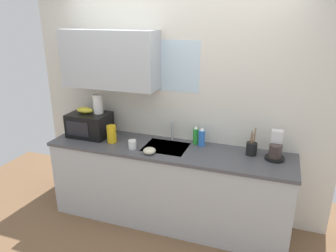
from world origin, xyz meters
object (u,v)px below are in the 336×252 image
(microwave, at_px, (90,125))
(banana_bunch, at_px, (85,110))
(dish_soap_bottle_green, at_px, (196,135))
(dish_soap_bottle_blue, at_px, (202,137))
(paper_towel_roll, at_px, (98,104))
(coffee_maker, at_px, (276,149))
(small_bowl, at_px, (149,151))
(cereal_canister, at_px, (112,134))
(mug_white, at_px, (132,144))
(utensil_crock, at_px, (252,148))

(microwave, relative_size, banana_bunch, 2.30)
(dish_soap_bottle_green, bearing_deg, dish_soap_bottle_blue, -23.66)
(microwave, bearing_deg, dish_soap_bottle_green, 7.45)
(dish_soap_bottle_blue, bearing_deg, microwave, -174.40)
(microwave, distance_m, paper_towel_roll, 0.27)
(paper_towel_roll, relative_size, dish_soap_bottle_green, 1.04)
(banana_bunch, bearing_deg, coffee_maker, 1.57)
(dish_soap_bottle_green, bearing_deg, microwave, -172.55)
(coffee_maker, bearing_deg, small_bowl, -165.79)
(small_bowl, bearing_deg, cereal_canister, 163.72)
(dish_soap_bottle_blue, bearing_deg, paper_towel_roll, -176.36)
(banana_bunch, bearing_deg, cereal_canister, -14.38)
(microwave, distance_m, dish_soap_bottle_blue, 1.32)
(microwave, relative_size, mug_white, 4.84)
(dish_soap_bottle_blue, xyz_separation_m, mug_white, (-0.68, -0.32, -0.05))
(dish_soap_bottle_green, bearing_deg, cereal_canister, -163.78)
(mug_white, relative_size, small_bowl, 0.73)
(coffee_maker, distance_m, dish_soap_bottle_blue, 0.77)
(paper_towel_roll, xyz_separation_m, coffee_maker, (1.97, 0.01, -0.28))
(dish_soap_bottle_blue, bearing_deg, dish_soap_bottle_green, 156.34)
(paper_towel_roll, distance_m, small_bowl, 0.88)
(dish_soap_bottle_green, height_order, utensil_crock, utensil_crock)
(coffee_maker, height_order, small_bowl, coffee_maker)
(banana_bunch, distance_m, cereal_canister, 0.45)
(paper_towel_roll, relative_size, dish_soap_bottle_blue, 1.03)
(coffee_maker, xyz_separation_m, mug_white, (-1.44, -0.25, -0.06))
(dish_soap_bottle_blue, relative_size, utensil_crock, 0.74)
(mug_white, xyz_separation_m, small_bowl, (0.22, -0.06, -0.02))
(coffee_maker, relative_size, dish_soap_bottle_blue, 1.31)
(banana_bunch, relative_size, dish_soap_bottle_green, 0.94)
(paper_towel_roll, bearing_deg, mug_white, -24.22)
(banana_bunch, height_order, dish_soap_bottle_green, banana_bunch)
(microwave, xyz_separation_m, cereal_canister, (0.34, -0.10, -0.04))
(cereal_canister, bearing_deg, paper_towel_roll, 147.99)
(utensil_crock, bearing_deg, mug_white, -167.86)
(paper_towel_roll, height_order, coffee_maker, paper_towel_roll)
(banana_bunch, xyz_separation_m, coffee_maker, (2.12, 0.06, -0.20))
(utensil_crock, bearing_deg, cereal_canister, -173.54)
(dish_soap_bottle_blue, bearing_deg, banana_bunch, -174.66)
(cereal_canister, distance_m, mug_white, 0.31)
(banana_bunch, bearing_deg, dish_soap_bottle_green, 7.10)
(microwave, relative_size, coffee_maker, 1.64)
(banana_bunch, relative_size, coffee_maker, 0.71)
(banana_bunch, height_order, paper_towel_roll, paper_towel_roll)
(banana_bunch, bearing_deg, utensil_crock, 2.12)
(cereal_canister, bearing_deg, banana_bunch, 165.62)
(small_bowl, bearing_deg, banana_bunch, 164.53)
(coffee_maker, xyz_separation_m, cereal_canister, (-1.73, -0.16, -0.01))
(dish_soap_bottle_blue, distance_m, mug_white, 0.75)
(cereal_canister, height_order, mug_white, cereal_canister)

